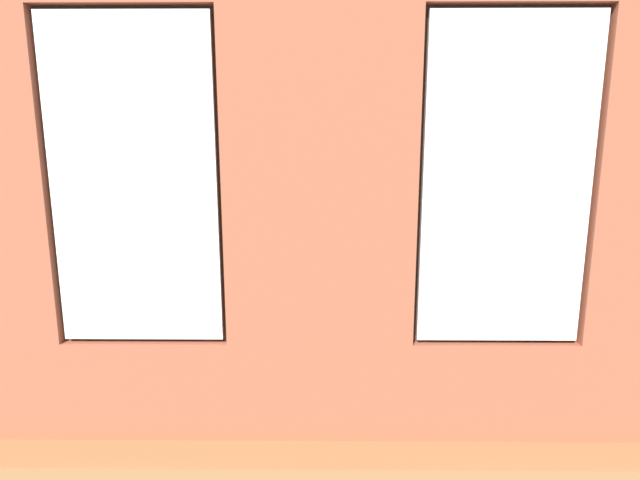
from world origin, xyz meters
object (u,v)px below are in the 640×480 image
(table_plant_small, at_px, (317,262))
(tv_flatscreen, at_px, (88,226))
(couch_by_window, at_px, (323,351))
(potted_plant_foreground_right, at_px, (159,226))
(papasan_chair, at_px, (275,246))
(cup_ceramic, at_px, (302,268))
(remote_gray, at_px, (279,275))
(remote_black, at_px, (350,270))
(couch_left, at_px, (527,278))
(potted_plant_mid_room_small, at_px, (411,271))
(media_console, at_px, (92,280))
(coffee_table, at_px, (317,277))
(candle_jar, at_px, (326,271))
(potted_plant_corner_near_left, at_px, (491,232))
(potted_plant_between_couches, at_px, (507,337))

(table_plant_small, relative_size, tv_flatscreen, 0.21)
(couch_by_window, height_order, potted_plant_foreground_right, potted_plant_foreground_right)
(papasan_chair, bearing_deg, cup_ceramic, 107.34)
(couch_by_window, relative_size, potted_plant_foreground_right, 1.74)
(remote_gray, relative_size, papasan_chair, 0.16)
(remote_black, xyz_separation_m, tv_flatscreen, (3.26, -0.11, 0.52))
(couch_left, distance_m, potted_plant_mid_room_small, 1.43)
(couch_by_window, relative_size, media_console, 1.72)
(coffee_table, height_order, candle_jar, candle_jar)
(remote_black, relative_size, media_console, 0.14)
(couch_by_window, xyz_separation_m, cup_ceramic, (0.27, -2.15, 0.15))
(couch_by_window, distance_m, papasan_chair, 3.74)
(remote_black, distance_m, papasan_chair, 1.82)
(papasan_chair, bearing_deg, couch_left, 156.57)
(coffee_table, bearing_deg, potted_plant_foreground_right, -38.45)
(candle_jar, xyz_separation_m, potted_plant_mid_room_small, (-1.11, -0.60, -0.15))
(table_plant_small, height_order, remote_black, table_plant_small)
(table_plant_small, height_order, tv_flatscreen, tv_flatscreen)
(couch_left, bearing_deg, potted_plant_foreground_right, -105.66)
(media_console, bearing_deg, potted_plant_corner_near_left, -161.88)
(candle_jar, height_order, potted_plant_mid_room_small, candle_jar)
(table_plant_small, xyz_separation_m, potted_plant_foreground_right, (2.56, -2.03, 0.10))
(candle_jar, bearing_deg, potted_plant_corner_near_left, -140.19)
(couch_left, height_order, cup_ceramic, couch_left)
(potted_plant_mid_room_small, distance_m, potted_plant_between_couches, 2.50)
(remote_gray, xyz_separation_m, papasan_chair, (0.21, -1.74, -0.01))
(couch_left, bearing_deg, remote_gray, -80.17)
(table_plant_small, xyz_separation_m, tv_flatscreen, (2.85, -0.25, 0.39))
(couch_by_window, relative_size, remote_black, 12.31)
(remote_gray, relative_size, potted_plant_between_couches, 0.17)
(couch_left, bearing_deg, papasan_chair, -109.58)
(potted_plant_corner_near_left, bearing_deg, potted_plant_mid_room_small, 46.19)
(couch_left, distance_m, cup_ceramic, 2.81)
(remote_black, bearing_deg, couch_left, 73.07)
(coffee_table, distance_m, potted_plant_between_couches, 2.54)
(potted_plant_between_couches, bearing_deg, cup_ceramic, -50.15)
(couch_by_window, height_order, potted_plant_corner_near_left, potted_plant_corner_near_left)
(potted_plant_between_couches, bearing_deg, table_plant_small, -51.86)
(tv_flatscreen, bearing_deg, potted_plant_corner_near_left, -161.91)
(potted_plant_foreground_right, bearing_deg, remote_gray, 134.39)
(coffee_table, xyz_separation_m, papasan_chair, (0.66, -1.62, 0.05))
(tv_flatscreen, bearing_deg, couch_left, 179.39)
(potted_plant_mid_room_small, bearing_deg, potted_plant_corner_near_left, -133.81)
(potted_plant_corner_near_left, distance_m, potted_plant_between_couches, 4.27)
(media_console, relative_size, potted_plant_between_couches, 1.18)
(cup_ceramic, bearing_deg, remote_gray, 41.39)
(couch_by_window, xyz_separation_m, remote_gray, (0.53, -1.92, 0.12))
(tv_flatscreen, bearing_deg, potted_plant_foreground_right, -99.35)
(cup_ceramic, relative_size, tv_flatscreen, 0.07)
(tv_flatscreen, distance_m, potted_plant_between_couches, 4.99)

